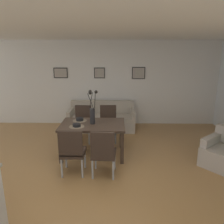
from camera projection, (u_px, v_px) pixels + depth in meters
name	position (u px, v px, depth m)	size (l,w,h in m)	color
ground_plane	(91.00, 176.00, 4.23)	(9.00, 9.00, 0.00)	#A87A47
back_wall_panel	(101.00, 83.00, 7.02)	(9.00, 0.10, 2.60)	silver
ceiling_panel	(90.00, 30.00, 3.92)	(9.00, 7.20, 0.08)	white
dining_table	(93.00, 127.00, 4.94)	(1.40, 0.93, 0.74)	#3D2D23
dining_chair_near_left	(72.00, 150.00, 4.16)	(0.44, 0.44, 0.92)	#33261E
dining_chair_near_right	(83.00, 122.00, 5.79)	(0.45, 0.45, 0.92)	#33261E
dining_chair_far_left	(103.00, 151.00, 4.10)	(0.47, 0.47, 0.92)	#33261E
dining_chair_far_right	(108.00, 122.00, 5.80)	(0.45, 0.45, 0.92)	#33261E
centerpiece_vase	(92.00, 111.00, 4.84)	(0.21, 0.23, 0.73)	#232326
placemat_near_left	(77.00, 127.00, 4.72)	(0.32, 0.32, 0.01)	#7F705B
bowl_near_left	(77.00, 125.00, 4.71)	(0.17, 0.17, 0.07)	black
placemat_near_right	(80.00, 121.00, 5.12)	(0.32, 0.32, 0.01)	#7F705B
bowl_near_right	(80.00, 119.00, 5.11)	(0.17, 0.17, 0.07)	black
sofa	(102.00, 120.00, 6.76)	(1.94, 0.84, 0.80)	#B2A899
framed_picture_left	(61.00, 73.00, 6.89)	(0.43, 0.03, 0.31)	black
framed_picture_center	(99.00, 73.00, 6.87)	(0.33, 0.03, 0.32)	black
framed_picture_right	(139.00, 73.00, 6.85)	(0.40, 0.03, 0.37)	black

